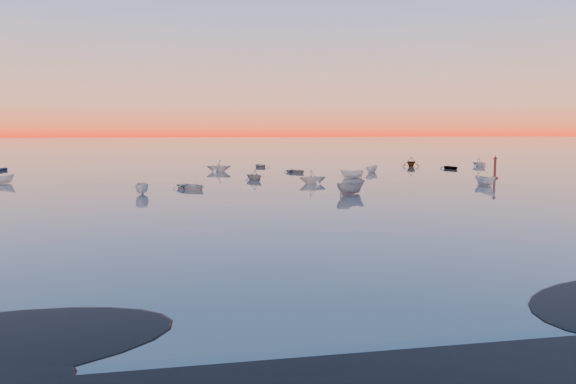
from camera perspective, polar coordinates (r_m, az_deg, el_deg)
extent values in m
plane|color=#675D56|center=(118.87, -8.31, 3.18)|extent=(600.00, 600.00, 0.00)
imported|color=beige|center=(63.53, -9.76, 0.28)|extent=(4.58, 3.86, 1.08)
imported|color=slate|center=(58.03, 6.39, -0.25)|extent=(3.87, 4.41, 1.44)
cylinder|color=#4A140F|center=(81.24, 20.25, 1.35)|extent=(0.89, 0.89, 0.30)
cylinder|color=#4A140F|center=(81.15, 20.28, 2.23)|extent=(0.32, 0.32, 2.59)
cone|color=#4A140F|center=(81.06, 20.32, 3.31)|extent=(0.60, 0.60, 0.50)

